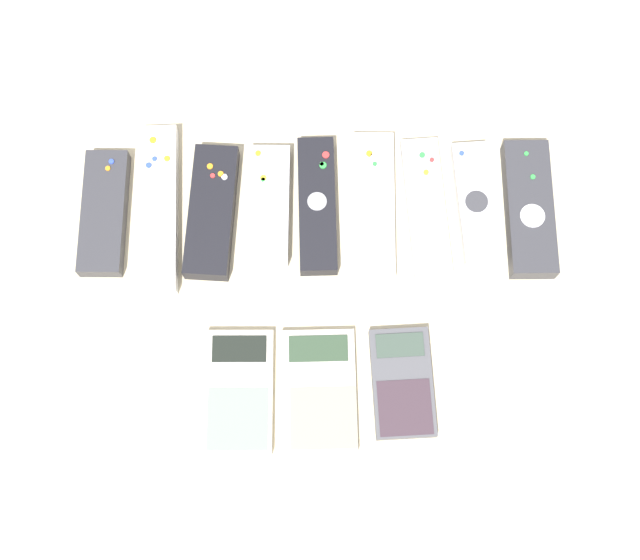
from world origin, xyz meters
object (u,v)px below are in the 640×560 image
(remote_1, at_px, (160,209))
(calculator_1, at_px, (325,390))
(remote_7, at_px, (477,203))
(remote_4, at_px, (323,205))
(remote_2, at_px, (214,212))
(calculator_0, at_px, (241,391))
(remote_0, at_px, (106,213))
(remote_5, at_px, (375,205))
(remote_8, at_px, (531,209))
(remote_6, at_px, (428,207))
(remote_3, at_px, (270,205))
(calculator_2, at_px, (405,383))

(remote_1, height_order, calculator_1, remote_1)
(remote_7, bearing_deg, remote_4, 176.92)
(remote_2, height_order, calculator_0, remote_2)
(remote_0, bearing_deg, remote_5, 2.34)
(calculator_0, bearing_deg, remote_8, 32.33)
(remote_5, distance_m, remote_6, 0.07)
(remote_7, height_order, calculator_1, remote_7)
(calculator_1, bearing_deg, remote_3, 105.09)
(remote_2, relative_size, remote_3, 1.13)
(remote_4, bearing_deg, remote_7, -0.44)
(remote_3, xyz_separation_m, remote_7, (0.26, 0.00, -0.00))
(calculator_2, bearing_deg, calculator_1, -177.93)
(remote_0, bearing_deg, remote_1, 5.43)
(remote_2, bearing_deg, calculator_0, -76.73)
(remote_2, height_order, remote_8, same)
(calculator_2, bearing_deg, calculator_0, 179.69)
(remote_8, height_order, calculator_1, remote_8)
(remote_1, distance_m, calculator_0, 0.25)
(remote_6, distance_m, remote_7, 0.06)
(remote_1, bearing_deg, remote_7, -1.22)
(remote_2, bearing_deg, remote_0, -176.34)
(remote_6, relative_size, calculator_0, 1.26)
(remote_1, distance_m, remote_8, 0.46)
(remote_4, height_order, remote_8, remote_8)
(remote_1, height_order, remote_2, remote_2)
(remote_5, xyz_separation_m, calculator_1, (-0.07, -0.23, -0.00))
(remote_2, height_order, remote_5, remote_2)
(remote_0, height_order, remote_2, remote_2)
(remote_0, xyz_separation_m, remote_5, (0.33, 0.01, -0.00))
(remote_6, relative_size, calculator_1, 1.26)
(remote_1, xyz_separation_m, remote_7, (0.39, 0.00, -0.00))
(remote_2, height_order, remote_3, remote_2)
(remote_0, relative_size, calculator_2, 1.20)
(remote_5, height_order, remote_8, remote_8)
(remote_0, height_order, remote_4, same)
(remote_6, relative_size, remote_7, 1.14)
(remote_5, distance_m, remote_7, 0.13)
(remote_5, height_order, calculator_1, remote_5)
(remote_7, height_order, calculator_2, remote_7)
(remote_1, distance_m, remote_6, 0.33)
(remote_3, distance_m, calculator_0, 0.23)
(remote_5, relative_size, remote_8, 1.10)
(remote_4, xyz_separation_m, calculator_1, (0.00, -0.23, -0.00))
(remote_0, distance_m, remote_4, 0.27)
(remote_1, xyz_separation_m, calculator_0, (0.10, -0.23, -0.00))
(remote_5, height_order, calculator_2, remote_5)
(remote_2, distance_m, remote_5, 0.20)
(remote_0, distance_m, remote_1, 0.07)
(remote_7, bearing_deg, remote_3, 176.61)
(remote_0, bearing_deg, calculator_0, -51.70)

